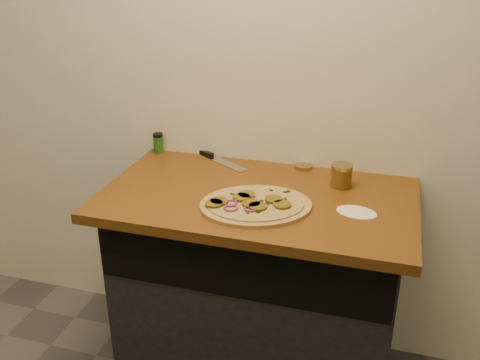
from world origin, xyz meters
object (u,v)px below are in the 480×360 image
(chefs_knife, at_px, (213,157))
(salsa_jar, at_px, (341,175))
(pizza, at_px, (255,204))
(spice_shaker, at_px, (158,143))

(chefs_knife, height_order, salsa_jar, salsa_jar)
(pizza, distance_m, salsa_jar, 0.39)
(pizza, height_order, spice_shaker, spice_shaker)
(pizza, distance_m, chefs_knife, 0.51)
(pizza, height_order, chefs_knife, pizza)
(pizza, xyz_separation_m, salsa_jar, (0.28, 0.27, 0.04))
(pizza, bearing_deg, salsa_jar, 43.89)
(chefs_knife, relative_size, spice_shaker, 3.41)
(chefs_knife, xyz_separation_m, spice_shaker, (-0.27, 0.00, 0.04))
(spice_shaker, bearing_deg, chefs_knife, -0.67)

